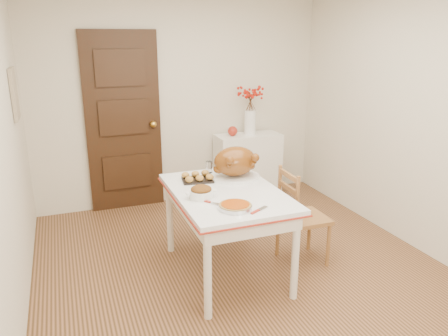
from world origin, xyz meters
name	(u,v)px	position (x,y,z in m)	size (l,w,h in m)	color
floor	(246,275)	(0.00, 0.00, 0.00)	(3.50, 4.00, 0.00)	#412A13
wall_back	(181,100)	(0.00, 2.00, 1.25)	(3.50, 0.00, 2.50)	beige
wall_left	(2,155)	(-1.75, 0.00, 1.25)	(0.00, 4.00, 2.50)	beige
wall_right	(422,119)	(1.75, 0.00, 1.25)	(0.00, 4.00, 2.50)	beige
door_back	(123,123)	(-0.70, 1.97, 1.03)	(0.85, 0.06, 2.06)	black
photo_board	(14,94)	(-1.73, 1.20, 1.50)	(0.03, 0.35, 0.45)	tan
sideboard	(248,166)	(0.79, 1.78, 0.41)	(0.81, 0.36, 0.81)	white
kitchen_table	(226,232)	(-0.15, 0.11, 0.38)	(0.87, 1.27, 0.76)	white
chair_oak	(304,216)	(0.58, 0.06, 0.44)	(0.39, 0.39, 0.89)	#A3642D
berry_vase	(250,109)	(0.82, 1.78, 1.13)	(0.32, 0.32, 0.63)	white
apple	(233,131)	(0.58, 1.78, 0.87)	(0.12, 0.12, 0.12)	#A12617
turkey_platter	(235,163)	(0.04, 0.38, 0.90)	(0.45, 0.36, 0.29)	brown
pumpkin_pie	(235,206)	(-0.23, -0.29, 0.79)	(0.25, 0.25, 0.05)	#A13A05
stuffing_dish	(201,192)	(-0.39, 0.02, 0.81)	(0.25, 0.19, 0.10)	brown
rolls_tray	(197,177)	(-0.30, 0.43, 0.80)	(0.26, 0.21, 0.07)	olive
pie_server	(259,210)	(-0.08, -0.38, 0.77)	(0.19, 0.05, 0.01)	silver
carving_knife	(214,203)	(-0.34, -0.14, 0.77)	(0.25, 0.06, 0.01)	silver
drinking_glass	(209,167)	(-0.12, 0.62, 0.82)	(0.06, 0.06, 0.11)	white
shaker_pair	(232,165)	(0.11, 0.62, 0.81)	(0.09, 0.04, 0.09)	white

